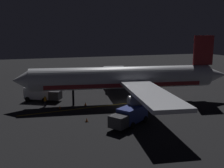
# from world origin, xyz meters

# --- Properties ---
(ground_plane) EXTENTS (180.00, 180.00, 0.20)m
(ground_plane) POSITION_xyz_m (0.00, 0.00, -0.10)
(ground_plane) COLOR black
(apron_guide_stripe) EXTENTS (2.04, 26.78, 0.01)m
(apron_guide_stripe) POSITION_xyz_m (-0.63, 4.00, 0.00)
(apron_guide_stripe) COLOR gold
(apron_guide_stripe) RESTS_ON ground_plane
(airliner) EXTENTS (37.55, 37.37, 11.54)m
(airliner) POSITION_xyz_m (-0.11, -0.61, 4.30)
(airliner) COLOR silver
(airliner) RESTS_ON ground_plane
(baggage_truck) EXTENTS (5.06, 6.57, 2.48)m
(baggage_truck) POSITION_xyz_m (6.29, 13.06, 1.28)
(baggage_truck) COLOR silver
(baggage_truck) RESTS_ON ground_plane
(catering_truck) EXTENTS (5.16, 6.44, 2.41)m
(catering_truck) POSITION_xyz_m (-10.68, 3.36, 1.25)
(catering_truck) COLOR navy
(catering_truck) RESTS_ON ground_plane
(ground_crew_worker) EXTENTS (0.40, 0.40, 1.74)m
(ground_crew_worker) POSITION_xyz_m (2.64, 12.83, 0.89)
(ground_crew_worker) COLOR black
(ground_crew_worker) RESTS_ON ground_plane
(traffic_cone_near_left) EXTENTS (0.50, 0.50, 0.55)m
(traffic_cone_near_left) POSITION_xyz_m (0.80, 6.45, 0.25)
(traffic_cone_near_left) COLOR #EA590F
(traffic_cone_near_left) RESTS_ON ground_plane
(traffic_cone_near_right) EXTENTS (0.50, 0.50, 0.55)m
(traffic_cone_near_right) POSITION_xyz_m (-7.43, 8.35, 0.25)
(traffic_cone_near_right) COLOR #EA590F
(traffic_cone_near_right) RESTS_ON ground_plane
(traffic_cone_under_wing) EXTENTS (0.50, 0.50, 0.55)m
(traffic_cone_under_wing) POSITION_xyz_m (0.14, 10.81, 0.25)
(traffic_cone_under_wing) COLOR #EA590F
(traffic_cone_under_wing) RESTS_ON ground_plane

